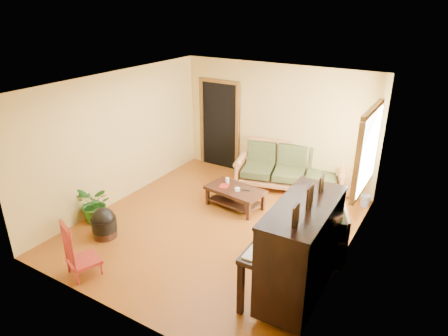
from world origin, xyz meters
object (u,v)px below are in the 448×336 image
Objects in this scene: coffee_table at (235,198)px; ceramic_crock at (365,200)px; red_chair at (82,248)px; potted_plant at (95,204)px; piano at (300,252)px; armchair at (319,234)px; footstool at (104,226)px; sofa at (290,168)px.

coffee_table is 4.92× the size of ceramic_crock.
potted_plant is (-1.01, 1.16, -0.09)m from red_chair.
coffee_table is 2.73m from piano.
footstool is (-3.37, -1.32, -0.24)m from armchair.
piano is at bearing -109.93° from armchair.
ceramic_crock is at bearing 74.71° from red_chair.
armchair reaches higher than ceramic_crock.
coffee_table is 2.65m from potted_plant.
potted_plant is at bearing -142.94° from sofa.
sofa is 3.43m from piano.
sofa is 3.98m from footstool.
red_chair is at bearing -125.38° from ceramic_crock.
piano is at bearing 5.42° from footstool.
red_chair is 1.54m from potted_plant.
coffee_table is (-0.59, -1.34, -0.28)m from sofa.
piano is at bearing -79.72° from sofa.
ceramic_crock is 5.23m from potted_plant.
piano is 3.95m from potted_plant.
piano is 3.48m from footstool.
ceramic_crock is (0.18, 3.17, -0.60)m from piano.
armchair is 1.22× the size of potted_plant.
coffee_table is at bearing 134.98° from armchair.
red_chair is 3.99× the size of ceramic_crock.
potted_plant is at bearing 151.19° from red_chair.
red_chair reaches higher than ceramic_crock.
potted_plant reaches higher than footstool.
red_chair is at bearing -165.85° from armchair.
footstool is at bearing -176.09° from piano.
footstool is at bearing -134.69° from sofa.
footstool is (-2.00, -3.43, -0.28)m from sofa.
armchair reaches higher than coffee_table.
potted_plant is (-4.12, -3.22, 0.25)m from ceramic_crock.
red_chair is at bearing -159.11° from piano.
piano reaches higher than ceramic_crock.
armchair is at bearing 91.86° from piano.
coffee_table is 1.26× the size of armchair.
armchair is at bearing -71.50° from sofa.
red_chair is 1.24× the size of potted_plant.
piano is 7.10× the size of ceramic_crock.
footstool is at bearing -135.95° from ceramic_crock.
sofa is 5.27× the size of footstool.
footstool is (-1.42, -2.09, -0.00)m from coffee_table.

